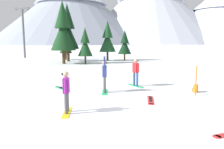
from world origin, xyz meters
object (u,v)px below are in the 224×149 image
(snowboarder_midground, at_px, (105,75))
(pine_tree_young, at_px, (66,43))
(snowboarder_foreground, at_px, (66,91))
(loose_snowboard_near_left, at_px, (62,89))
(loose_snowboard_far_spare, at_px, (150,100))
(backpack_orange, at_px, (195,89))
(ski_lift_tower, at_px, (23,29))
(pine_tree_slender, at_px, (85,44))
(pine_tree_broad, at_px, (125,44))
(pine_tree_short, at_px, (63,30))
(pine_tree_twin, at_px, (68,30))
(trail_marker_pole, at_px, (196,81))
(pine_tree_leaning, at_px, (107,39))
(snowboarder_background, at_px, (136,72))

(snowboarder_midground, bearing_deg, pine_tree_young, 121.08)
(snowboarder_foreground, height_order, loose_snowboard_near_left, snowboarder_foreground)
(loose_snowboard_far_spare, height_order, pine_tree_young, pine_tree_young)
(snowboarder_midground, distance_m, loose_snowboard_far_spare, 3.15)
(backpack_orange, distance_m, ski_lift_tower, 34.25)
(snowboarder_foreground, bearing_deg, pine_tree_young, 115.92)
(pine_tree_slender, bearing_deg, pine_tree_broad, 57.51)
(snowboarder_midground, relative_size, loose_snowboard_near_left, 1.30)
(pine_tree_short, height_order, pine_tree_twin, pine_tree_twin)
(snowboarder_midground, bearing_deg, snowboarder_foreground, -96.37)
(snowboarder_midground, height_order, ski_lift_tower, ski_lift_tower)
(pine_tree_broad, xyz_separation_m, pine_tree_twin, (-7.70, -3.43, 1.98))
(loose_snowboard_far_spare, relative_size, backpack_orange, 3.73)
(trail_marker_pole, distance_m, pine_tree_slender, 19.08)
(pine_tree_broad, xyz_separation_m, pine_tree_short, (-6.75, -6.82, 1.87))
(loose_snowboard_far_spare, relative_size, trail_marker_pole, 1.09)
(pine_tree_young, bearing_deg, ski_lift_tower, 168.45)
(pine_tree_broad, height_order, pine_tree_slender, pine_tree_slender)
(loose_snowboard_far_spare, relative_size, pine_tree_leaning, 0.29)
(snowboarder_background, distance_m, ski_lift_tower, 30.81)
(pine_tree_twin, bearing_deg, pine_tree_young, 121.91)
(snowboarder_midground, height_order, pine_tree_twin, pine_tree_twin)
(trail_marker_pole, bearing_deg, loose_snowboard_near_left, -177.79)
(snowboarder_foreground, height_order, loose_snowboard_far_spare, snowboarder_foreground)
(snowboarder_background, xyz_separation_m, pine_tree_broad, (-4.54, 19.17, 1.55))
(snowboarder_foreground, height_order, snowboarder_midground, snowboarder_midground)
(loose_snowboard_far_spare, distance_m, pine_tree_leaning, 24.00)
(snowboarder_midground, height_order, pine_tree_young, pine_tree_young)
(pine_tree_twin, bearing_deg, loose_snowboard_far_spare, -54.79)
(pine_tree_leaning, xyz_separation_m, ski_lift_tower, (-15.67, 1.50, 1.67))
(backpack_orange, relative_size, pine_tree_broad, 0.10)
(pine_tree_slender, height_order, ski_lift_tower, ski_lift_tower)
(pine_tree_short, bearing_deg, pine_tree_slender, 12.10)
(loose_snowboard_far_spare, bearing_deg, pine_tree_leaning, 110.73)
(snowboarder_midground, distance_m, ski_lift_tower, 31.30)
(snowboarder_midground, relative_size, pine_tree_leaning, 0.35)
(pine_tree_twin, bearing_deg, snowboarder_background, -52.12)
(trail_marker_pole, bearing_deg, pine_tree_twin, 132.14)
(pine_tree_leaning, bearing_deg, snowboarder_foreground, -78.25)
(backpack_orange, distance_m, pine_tree_broad, 21.80)
(snowboarder_background, relative_size, trail_marker_pole, 1.12)
(snowboarder_background, xyz_separation_m, backpack_orange, (3.64, -0.91, -0.75))
(snowboarder_background, bearing_deg, snowboarder_midground, -123.49)
(backpack_orange, distance_m, pine_tree_slender, 18.57)
(loose_snowboard_far_spare, bearing_deg, trail_marker_pole, 36.37)
(loose_snowboard_near_left, bearing_deg, pine_tree_twin, 114.14)
(loose_snowboard_near_left, xyz_separation_m, backpack_orange, (7.92, 1.12, 0.19))
(pine_tree_broad, distance_m, pine_tree_twin, 8.66)
(trail_marker_pole, relative_size, pine_tree_slender, 0.34)
(loose_snowboard_near_left, distance_m, pine_tree_leaning, 21.30)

